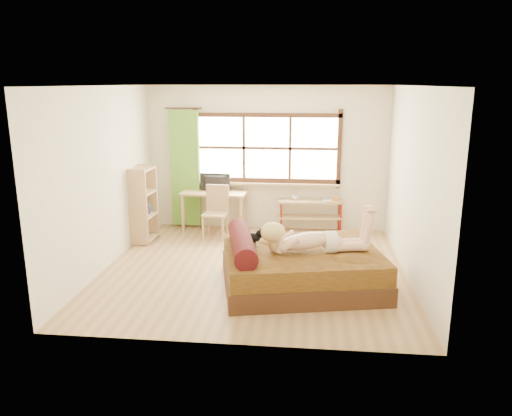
# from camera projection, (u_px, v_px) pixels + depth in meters

# --- Properties ---
(floor) EXTENTS (4.50, 4.50, 0.00)m
(floor) POSITION_uv_depth(u_px,v_px,m) (254.00, 269.00, 7.55)
(floor) COLOR #9E754C
(floor) RESTS_ON ground
(ceiling) EXTENTS (4.50, 4.50, 0.00)m
(ceiling) POSITION_uv_depth(u_px,v_px,m) (254.00, 86.00, 6.89)
(ceiling) COLOR white
(ceiling) RESTS_ON wall_back
(wall_back) EXTENTS (4.50, 0.00, 4.50)m
(wall_back) POSITION_uv_depth(u_px,v_px,m) (267.00, 159.00, 9.39)
(wall_back) COLOR silver
(wall_back) RESTS_ON floor
(wall_front) EXTENTS (4.50, 0.00, 4.50)m
(wall_front) POSITION_uv_depth(u_px,v_px,m) (230.00, 224.00, 5.05)
(wall_front) COLOR silver
(wall_front) RESTS_ON floor
(wall_left) EXTENTS (0.00, 4.50, 4.50)m
(wall_left) POSITION_uv_depth(u_px,v_px,m) (105.00, 178.00, 7.45)
(wall_left) COLOR silver
(wall_left) RESTS_ON floor
(wall_right) EXTENTS (0.00, 4.50, 4.50)m
(wall_right) POSITION_uv_depth(u_px,v_px,m) (413.00, 185.00, 6.99)
(wall_right) COLOR silver
(wall_right) RESTS_ON floor
(window) EXTENTS (2.80, 0.16, 1.46)m
(window) POSITION_uv_depth(u_px,v_px,m) (267.00, 150.00, 9.32)
(window) COLOR #FFEDBF
(window) RESTS_ON wall_back
(curtain) EXTENTS (0.55, 0.10, 2.20)m
(curtain) POSITION_uv_depth(u_px,v_px,m) (185.00, 169.00, 9.48)
(curtain) COLOR #478C26
(curtain) RESTS_ON wall_back
(bed) EXTENTS (2.42, 2.09, 0.80)m
(bed) POSITION_uv_depth(u_px,v_px,m) (298.00, 266.00, 6.86)
(bed) COLOR #351D10
(bed) RESTS_ON floor
(woman) EXTENTS (1.53, 0.72, 0.63)m
(woman) POSITION_uv_depth(u_px,v_px,m) (314.00, 229.00, 6.67)
(woman) COLOR #EAB296
(woman) RESTS_ON bed
(kitten) EXTENTS (0.34, 0.19, 0.25)m
(kitten) POSITION_uv_depth(u_px,v_px,m) (251.00, 237.00, 6.95)
(kitten) COLOR black
(kitten) RESTS_ON bed
(desk) EXTENTS (1.24, 0.63, 0.75)m
(desk) POSITION_uv_depth(u_px,v_px,m) (214.00, 197.00, 9.37)
(desk) COLOR tan
(desk) RESTS_ON floor
(monitor) EXTENTS (0.58, 0.11, 0.33)m
(monitor) POSITION_uv_depth(u_px,v_px,m) (214.00, 183.00, 9.35)
(monitor) COLOR black
(monitor) RESTS_ON desk
(chair) EXTENTS (0.45, 0.45, 0.94)m
(chair) POSITION_uv_depth(u_px,v_px,m) (216.00, 208.00, 9.04)
(chair) COLOR tan
(chair) RESTS_ON floor
(pipe_shelf) EXTENTS (1.22, 0.38, 0.68)m
(pipe_shelf) POSITION_uv_depth(u_px,v_px,m) (311.00, 209.00, 9.35)
(pipe_shelf) COLOR tan
(pipe_shelf) RESTS_ON floor
(cup) EXTENTS (0.12, 0.12, 0.09)m
(cup) POSITION_uv_depth(u_px,v_px,m) (295.00, 198.00, 9.33)
(cup) COLOR gray
(cup) RESTS_ON pipe_shelf
(book) EXTENTS (0.19, 0.25, 0.02)m
(book) POSITION_uv_depth(u_px,v_px,m) (322.00, 200.00, 9.29)
(book) COLOR gray
(book) RESTS_ON pipe_shelf
(bookshelf) EXTENTS (0.35, 0.59, 1.33)m
(bookshelf) POSITION_uv_depth(u_px,v_px,m) (143.00, 204.00, 8.73)
(bookshelf) COLOR tan
(bookshelf) RESTS_ON floor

